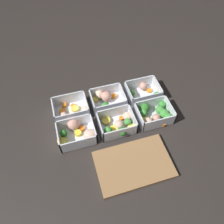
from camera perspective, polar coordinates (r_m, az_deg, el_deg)
name	(u,v)px	position (r m, az deg, el deg)	size (l,w,h in m)	color
ground_plane	(112,115)	(0.96, 0.00, -0.79)	(4.00, 4.00, 0.00)	#282321
container_near_left	(143,93)	(1.02, 8.19, 4.97)	(0.15, 0.12, 0.06)	silver
container_near_center	(107,100)	(0.99, -1.22, 3.23)	(0.16, 0.15, 0.06)	silver
container_near_right	(72,110)	(0.97, -10.44, 0.45)	(0.16, 0.11, 0.06)	silver
container_far_left	(155,114)	(0.95, 11.13, -0.60)	(0.15, 0.12, 0.06)	silver
container_far_center	(118,125)	(0.91, 1.66, -3.30)	(0.16, 0.13, 0.06)	silver
container_far_right	(78,132)	(0.90, -8.98, -5.20)	(0.16, 0.14, 0.06)	silver
cutting_board	(133,164)	(0.85, 5.64, -13.43)	(0.28, 0.18, 0.02)	olive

